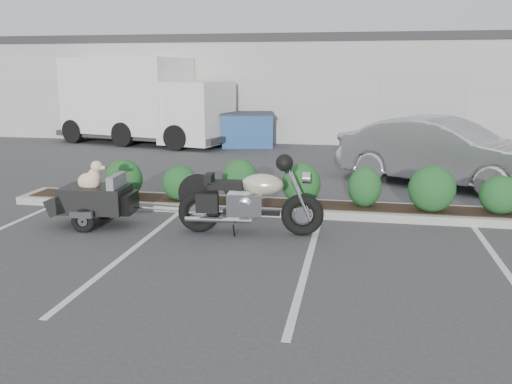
% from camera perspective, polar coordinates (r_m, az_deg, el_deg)
% --- Properties ---
extents(ground, '(90.00, 90.00, 0.00)m').
position_cam_1_polar(ground, '(8.61, -2.15, -5.51)').
color(ground, '#38383A').
rests_on(ground, ground).
extents(planter_kerb, '(12.00, 1.00, 0.15)m').
position_cam_1_polar(planter_kerb, '(10.54, 5.82, -1.74)').
color(planter_kerb, '#9E9E93').
rests_on(planter_kerb, ground).
extents(building, '(26.00, 10.00, 4.00)m').
position_cam_1_polar(building, '(25.05, 6.61, 11.05)').
color(building, '#9EA099').
rests_on(building, ground).
extents(motorcycle, '(2.47, 0.85, 1.42)m').
position_cam_1_polar(motorcycle, '(8.99, -0.71, -0.97)').
color(motorcycle, black).
rests_on(motorcycle, ground).
extents(pet_trailer, '(1.97, 1.11, 1.17)m').
position_cam_1_polar(pet_trailer, '(9.95, -16.63, -0.59)').
color(pet_trailer, black).
rests_on(pet_trailer, ground).
extents(sedan, '(5.07, 3.88, 1.60)m').
position_cam_1_polar(sedan, '(13.57, 19.06, 4.01)').
color(sedan, '#ACABB2').
rests_on(sedan, ground).
extents(dumpster, '(2.10, 1.65, 1.23)m').
position_cam_1_polar(dumpster, '(19.48, -0.94, 6.62)').
color(dumpster, navy).
rests_on(dumpster, ground).
extents(delivery_truck, '(7.18, 3.85, 3.13)m').
position_cam_1_polar(delivery_truck, '(20.73, -11.71, 9.17)').
color(delivery_truck, silver).
rests_on(delivery_truck, ground).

